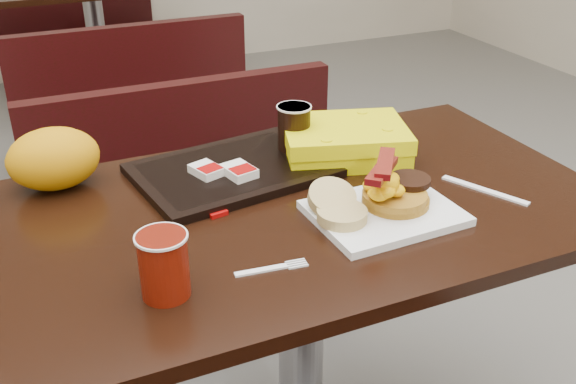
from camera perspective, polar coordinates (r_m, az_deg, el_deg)
name	(u,v)px	position (r m, az deg, el deg)	size (l,w,h in m)	color
table_near	(301,350)	(1.53, 1.13, -13.39)	(1.20, 0.70, 0.75)	black
bench_near_n	(206,214)	(2.08, -7.03, -1.92)	(1.00, 0.46, 0.72)	black
table_far	(99,53)	(3.81, -15.90, 11.38)	(1.20, 0.70, 0.75)	black
bench_far_s	(126,95)	(3.15, -13.72, 8.04)	(1.00, 0.46, 0.72)	black
bench_far_n	(80,27)	(4.49, -17.42, 13.35)	(1.00, 0.46, 0.72)	black
platter	(384,213)	(1.27, 8.25, -1.80)	(0.27, 0.21, 0.02)	white
pancake_stack	(396,197)	(1.29, 9.22, -0.46)	(0.13, 0.13, 0.03)	#A7741B
sausage_patty	(410,180)	(1.31, 10.40, 0.98)	(0.08, 0.08, 0.01)	black
scrambled_eggs	(385,186)	(1.25, 8.36, 0.53)	(0.09, 0.08, 0.05)	#E1B504
bacon_strips	(382,169)	(1.24, 8.08, 1.99)	(0.16, 0.07, 0.01)	#400407
muffin_bottom	(342,215)	(1.22, 4.65, -1.97)	(0.09, 0.09, 0.02)	tan
muffin_top	(332,198)	(1.25, 3.79, -0.50)	(0.09, 0.09, 0.02)	tan
coffee_cup_near	(164,265)	(1.05, -10.59, -6.21)	(0.08, 0.08, 0.11)	#931605
fork	(261,270)	(1.11, -2.33, -6.72)	(0.12, 0.02, 0.00)	white
knife	(485,190)	(1.41, 16.50, 0.15)	(0.19, 0.02, 0.00)	white
condiment_syrup	(219,204)	(1.30, -5.91, -1.04)	(0.04, 0.03, 0.01)	#B53807
condiment_ketchup	(217,212)	(1.28, -6.11, -1.75)	(0.04, 0.03, 0.01)	#8C0504
tray	(233,171)	(1.42, -4.77, 1.83)	(0.40, 0.28, 0.02)	black
hashbrown_sleeve_left	(206,170)	(1.39, -7.01, 1.87)	(0.05, 0.07, 0.02)	silver
hashbrown_sleeve_right	(239,171)	(1.38, -4.23, 1.81)	(0.05, 0.07, 0.02)	silver
coffee_cup_far	(294,127)	(1.49, 0.52, 5.57)	(0.07, 0.07, 0.10)	black
clamshell	(345,141)	(1.50, 4.87, 4.36)	(0.27, 0.20, 0.07)	#DAD103
paper_bag	(54,159)	(1.43, -19.46, 2.71)	(0.18, 0.14, 0.13)	orange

